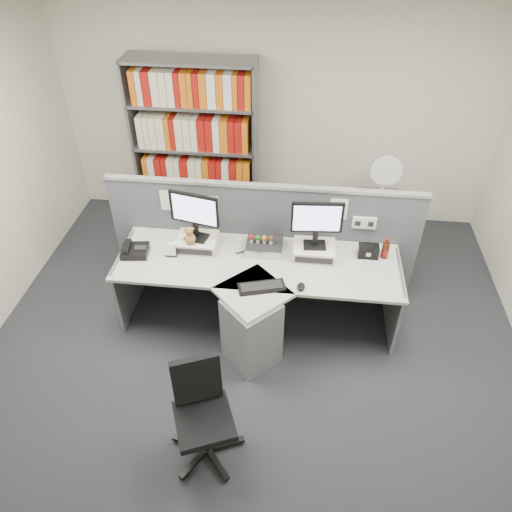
# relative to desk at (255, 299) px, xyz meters

# --- Properties ---
(ground) EXTENTS (5.50, 5.50, 0.00)m
(ground) POSITION_rel_desk_xyz_m (0.00, -0.60, -0.46)
(ground) COLOR #2F3037
(ground) RESTS_ON ground
(room_shell) EXTENTS (5.04, 5.54, 2.72)m
(room_shell) POSITION_rel_desk_xyz_m (0.00, -0.60, 1.33)
(room_shell) COLOR silver
(room_shell) RESTS_ON ground
(partition) EXTENTS (3.00, 0.08, 1.27)m
(partition) POSITION_rel_desk_xyz_m (0.00, 0.65, 0.19)
(partition) COLOR #51535C
(partition) RESTS_ON ground
(desk) EXTENTS (2.60, 1.20, 0.72)m
(desk) POSITION_rel_desk_xyz_m (0.00, 0.00, 0.00)
(desk) COLOR #BBBAB4
(desk) RESTS_ON ground
(monitor_riser_left) EXTENTS (0.38, 0.31, 0.10)m
(monitor_riser_left) POSITION_rel_desk_xyz_m (-0.60, 0.38, 0.31)
(monitor_riser_left) COLOR beige
(monitor_riser_left) RESTS_ON desk
(monitor_riser_right) EXTENTS (0.38, 0.31, 0.10)m
(monitor_riser_right) POSITION_rel_desk_xyz_m (0.50, 0.38, 0.31)
(monitor_riser_right) COLOR beige
(monitor_riser_right) RESTS_ON desk
(monitor_left) EXTENTS (0.46, 0.19, 0.48)m
(monitor_left) POSITION_rel_desk_xyz_m (-0.60, 0.38, 0.65)
(monitor_left) COLOR black
(monitor_left) RESTS_ON monitor_riser_left
(monitor_right) EXTENTS (0.46, 0.16, 0.47)m
(monitor_right) POSITION_rel_desk_xyz_m (0.50, 0.38, 0.64)
(monitor_right) COLOR black
(monitor_right) RESTS_ON monitor_riser_right
(desktop_pc) EXTENTS (0.33, 0.30, 0.09)m
(desktop_pc) POSITION_rel_desk_xyz_m (0.04, 0.41, 0.31)
(desktop_pc) COLOR black
(desktop_pc) RESTS_ON desk
(figurines) EXTENTS (0.23, 0.05, 0.09)m
(figurines) POSITION_rel_desk_xyz_m (0.01, 0.39, 0.40)
(figurines) COLOR beige
(figurines) RESTS_ON desktop_pc
(keyboard) EXTENTS (0.43, 0.26, 0.03)m
(keyboard) POSITION_rel_desk_xyz_m (0.07, -0.13, 0.28)
(keyboard) COLOR black
(keyboard) RESTS_ON desk
(mouse) EXTENTS (0.07, 0.11, 0.04)m
(mouse) POSITION_rel_desk_xyz_m (0.40, -0.09, 0.28)
(mouse) COLOR black
(mouse) RESTS_ON desk
(desk_phone) EXTENTS (0.26, 0.25, 0.10)m
(desk_phone) POSITION_rel_desk_xyz_m (-1.15, 0.21, 0.30)
(desk_phone) COLOR black
(desk_phone) RESTS_ON desk
(desk_calendar) EXTENTS (0.11, 0.08, 0.13)m
(desk_calendar) POSITION_rel_desk_xyz_m (-0.81, 0.23, 0.32)
(desk_calendar) COLOR black
(desk_calendar) RESTS_ON desk
(plush_toy) EXTENTS (0.10, 0.10, 0.18)m
(plush_toy) POSITION_rel_desk_xyz_m (-0.64, 0.30, 0.44)
(plush_toy) COLOR olive
(plush_toy) RESTS_ON monitor_riser_left
(speaker) EXTENTS (0.19, 0.10, 0.12)m
(speaker) POSITION_rel_desk_xyz_m (1.00, 0.41, 0.33)
(speaker) COLOR black
(speaker) RESTS_ON desk
(cola_bottle) EXTENTS (0.07, 0.07, 0.22)m
(cola_bottle) POSITION_rel_desk_xyz_m (1.15, 0.41, 0.35)
(cola_bottle) COLOR #3F190A
(cola_bottle) RESTS_ON desk
(shelving_unit) EXTENTS (1.41, 0.40, 2.00)m
(shelving_unit) POSITION_rel_desk_xyz_m (-0.90, 1.85, 0.52)
(shelving_unit) COLOR slate
(shelving_unit) RESTS_ON ground
(filing_cabinet) EXTENTS (0.45, 0.61, 0.70)m
(filing_cabinet) POSITION_rel_desk_xyz_m (1.20, 1.40, -0.11)
(filing_cabinet) COLOR slate
(filing_cabinet) RESTS_ON ground
(desk_fan) EXTENTS (0.33, 0.19, 0.55)m
(desk_fan) POSITION_rel_desk_xyz_m (1.20, 1.40, 0.59)
(desk_fan) COLOR white
(desk_fan) RESTS_ON filing_cabinet
(office_chair) EXTENTS (0.57, 0.56, 0.86)m
(office_chair) POSITION_rel_desk_xyz_m (-0.26, -1.19, 0.00)
(office_chair) COLOR silver
(office_chair) RESTS_ON ground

